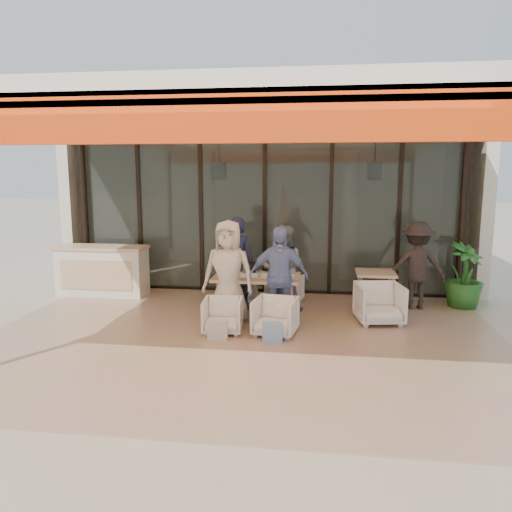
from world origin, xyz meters
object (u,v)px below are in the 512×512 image
at_px(chair_far_left, 242,287).
at_px(diner_navy, 237,263).
at_px(potted_palm, 464,276).
at_px(chair_near_left, 223,314).
at_px(diner_cream, 228,273).
at_px(diner_periwinkle, 278,277).
at_px(side_chair, 379,302).
at_px(chair_far_right, 285,288).
at_px(side_table, 375,277).
at_px(dining_table, 256,279).
at_px(chair_near_right, 275,315).
at_px(diner_grey, 283,269).
at_px(standing_woman, 417,266).
at_px(host_counter, 102,270).

height_order(chair_far_left, diner_navy, diner_navy).
distance_m(diner_navy, potted_palm, 4.25).
xyz_separation_m(chair_near_left, diner_cream, (0.00, 0.50, 0.57)).
distance_m(diner_periwinkle, side_chair, 1.78).
xyz_separation_m(chair_far_left, chair_far_right, (0.84, 0.00, 0.01)).
bearing_deg(side_table, dining_table, -163.04).
xyz_separation_m(chair_far_right, side_chair, (1.68, -1.05, 0.06)).
bearing_deg(chair_near_right, side_table, 52.39).
distance_m(diner_grey, side_table, 1.70).
xyz_separation_m(diner_periwinkle, standing_woman, (2.44, 1.35, -0.01)).
relative_size(chair_near_left, chair_near_right, 0.94).
bearing_deg(standing_woman, diner_cream, 21.60).
xyz_separation_m(chair_near_left, diner_navy, (0.00, 1.40, 0.56)).
bearing_deg(chair_near_right, chair_far_left, 122.67).
relative_size(dining_table, diner_periwinkle, 0.90).
relative_size(chair_far_left, diner_navy, 0.35).
distance_m(side_table, potted_palm, 1.73).
bearing_deg(chair_far_right, diner_grey, 106.23).
xyz_separation_m(chair_far_left, diner_periwinkle, (0.84, -1.40, 0.53)).
xyz_separation_m(diner_periwinkle, side_table, (1.68, 1.10, -0.20)).
relative_size(host_counter, chair_far_left, 3.00).
bearing_deg(chair_far_left, diner_cream, 87.02).
xyz_separation_m(host_counter, diner_cream, (2.94, -1.54, 0.35)).
bearing_deg(side_table, diner_periwinkle, -146.81).
xyz_separation_m(dining_table, diner_periwinkle, (0.43, -0.46, 0.15)).
distance_m(host_counter, side_chair, 5.59).
bearing_deg(side_table, diner_grey, -173.22).
distance_m(dining_table, chair_near_right, 1.11).
bearing_deg(side_chair, chair_near_left, -171.01).
xyz_separation_m(host_counter, chair_near_left, (2.94, -2.04, -0.22)).
bearing_deg(chair_far_left, standing_woman, 176.13).
bearing_deg(diner_periwinkle, chair_far_left, 114.56).
relative_size(diner_periwinkle, side_table, 2.24).
bearing_deg(diner_navy, host_counter, -4.72).
bearing_deg(side_table, side_chair, -90.00).
height_order(side_chair, potted_palm, potted_palm).
bearing_deg(diner_navy, diner_grey, -172.51).
bearing_deg(chair_far_left, chair_far_right, 177.02).
height_order(host_counter, dining_table, host_counter).
bearing_deg(side_chair, chair_far_right, 138.38).
bearing_deg(diner_grey, side_chair, 159.80).
height_order(chair_far_right, side_chair, side_chair).
bearing_deg(diner_grey, diner_cream, 44.90).
distance_m(chair_near_right, diner_navy, 1.72).
bearing_deg(chair_near_right, side_chair, 35.63).
bearing_deg(side_table, chair_far_right, 169.88).
distance_m(chair_near_left, diner_grey, 1.70).
relative_size(diner_navy, diner_grey, 1.09).
height_order(chair_far_right, diner_grey, diner_grey).
bearing_deg(standing_woman, diner_periwinkle, 28.16).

